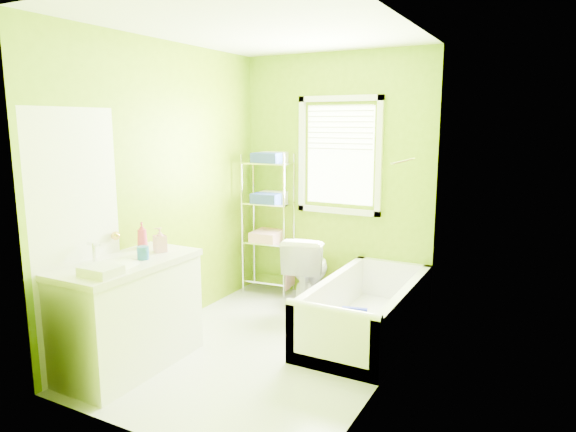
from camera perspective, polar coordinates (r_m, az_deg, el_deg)
The scene contains 9 objects.
ground at distance 4.53m, azimuth -2.32°, elevation -14.30°, with size 2.90×2.90×0.00m, color silver.
room_envelope at distance 4.13m, azimuth -2.48°, elevation 5.59°, with size 2.14×2.94×2.62m.
window at distance 5.38m, azimuth 5.75°, elevation 7.38°, with size 0.92×0.05×1.22m.
door at distance 4.13m, azimuth -22.25°, elevation -2.87°, with size 0.09×0.80×2.00m.
right_wall_decor at distance 3.73m, azimuth 11.25°, elevation 1.36°, with size 0.04×1.48×1.17m.
bathtub at distance 4.72m, azimuth 8.63°, elevation -11.16°, with size 0.77×1.65×0.53m.
toilet at distance 5.38m, azimuth 2.17°, elevation -5.99°, with size 0.42×0.74×0.75m, color white.
vanity at distance 4.21m, azimuth -17.35°, elevation -10.04°, with size 0.58×1.14×1.08m.
wire_shelf_unit at distance 5.65m, azimuth -1.99°, elevation 0.85°, with size 0.56×0.44×1.57m.
Camera 1 is at (2.09, -3.55, 1.89)m, focal length 32.00 mm.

